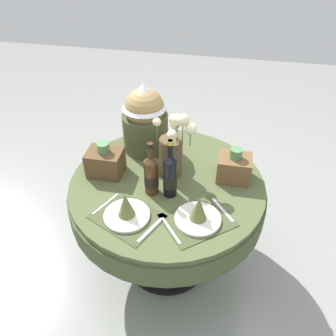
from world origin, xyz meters
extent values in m
plane|color=gray|center=(0.00, 0.00, 0.00)|extent=(8.00, 8.00, 0.00)
cylinder|color=#4C5633|center=(0.00, 0.00, 0.71)|extent=(1.14, 1.14, 0.04)
cylinder|color=#464F2E|center=(0.00, 0.00, 0.62)|extent=(1.16, 1.16, 0.14)
cylinder|color=black|center=(0.00, 0.00, 0.36)|extent=(0.12, 0.12, 0.66)
cylinder|color=black|center=(0.00, 0.00, 0.01)|extent=(0.58, 0.58, 0.03)
cube|color=#41492B|center=(-0.15, -0.32, 0.74)|extent=(0.42, 0.38, 0.00)
cylinder|color=silver|center=(-0.15, -0.32, 0.75)|extent=(0.24, 0.24, 0.02)
cone|color=#606B38|center=(-0.15, -0.32, 0.82)|extent=(0.09, 0.09, 0.14)
cube|color=silver|center=(-0.29, -0.25, 0.74)|extent=(0.09, 0.18, 0.00)
cube|color=silver|center=(-0.01, -0.38, 0.74)|extent=(0.10, 0.18, 0.00)
cube|color=#41492B|center=(0.21, -0.27, 0.74)|extent=(0.43, 0.41, 0.00)
cylinder|color=silver|center=(0.21, -0.27, 0.75)|extent=(0.24, 0.24, 0.02)
cone|color=#606B38|center=(0.21, -0.27, 0.82)|extent=(0.09, 0.09, 0.14)
cube|color=silver|center=(0.09, -0.37, 0.74)|extent=(0.13, 0.16, 0.00)
cube|color=silver|center=(0.34, -0.17, 0.74)|extent=(0.13, 0.16, 0.00)
cylinder|color=brown|center=(0.01, 0.09, 0.85)|extent=(0.13, 0.13, 0.24)
sphere|color=beige|center=(0.01, 0.11, 1.09)|extent=(0.05, 0.05, 0.05)
cylinder|color=#4C7038|center=(0.01, 0.11, 1.03)|extent=(0.01, 0.01, 0.10)
sphere|color=beige|center=(0.03, 0.11, 1.07)|extent=(0.07, 0.07, 0.07)
cylinder|color=#4C7038|center=(0.03, 0.11, 1.01)|extent=(0.01, 0.01, 0.07)
sphere|color=beige|center=(0.02, 0.02, 1.05)|extent=(0.06, 0.06, 0.06)
cylinder|color=#4C7038|center=(0.02, 0.02, 1.00)|extent=(0.01, 0.01, 0.06)
sphere|color=beige|center=(0.12, 0.05, 1.08)|extent=(0.07, 0.07, 0.07)
cylinder|color=#4C7038|center=(0.12, 0.05, 1.02)|extent=(0.01, 0.01, 0.08)
sphere|color=beige|center=(-0.07, 0.07, 1.09)|extent=(0.05, 0.05, 0.05)
cylinder|color=#4C7038|center=(-0.07, 0.07, 1.02)|extent=(0.01, 0.01, 0.10)
sphere|color=beige|center=(0.07, 0.06, 1.13)|extent=(0.07, 0.07, 0.07)
cylinder|color=#4C7038|center=(0.07, 0.06, 1.04)|extent=(0.01, 0.01, 0.13)
sphere|color=beige|center=(0.04, 0.07, 1.12)|extent=(0.06, 0.06, 0.06)
cylinder|color=#4C7038|center=(0.04, 0.07, 1.03)|extent=(0.01, 0.01, 0.12)
cylinder|color=#422814|center=(-0.07, -0.10, 0.84)|extent=(0.08, 0.08, 0.21)
cylinder|color=black|center=(-0.07, -0.10, 0.82)|extent=(0.08, 0.08, 0.07)
cone|color=#422814|center=(-0.07, -0.10, 0.96)|extent=(0.08, 0.08, 0.04)
cylinder|color=#422814|center=(-0.07, -0.10, 1.02)|extent=(0.03, 0.03, 0.08)
cylinder|color=black|center=(-0.07, -0.10, 1.05)|extent=(0.03, 0.03, 0.02)
cylinder|color=black|center=(0.04, -0.10, 0.85)|extent=(0.08, 0.08, 0.24)
cylinder|color=black|center=(0.04, -0.10, 0.83)|extent=(0.08, 0.08, 0.08)
cone|color=black|center=(0.04, -0.10, 0.99)|extent=(0.08, 0.08, 0.03)
cylinder|color=black|center=(0.04, -0.10, 1.05)|extent=(0.03, 0.03, 0.09)
cylinder|color=#B29933|center=(0.04, -0.10, 1.08)|extent=(0.03, 0.03, 0.02)
cylinder|color=#474C2D|center=(-0.20, 0.31, 0.86)|extent=(0.29, 0.29, 0.25)
sphere|color=#9E7F4C|center=(-0.20, 0.31, 1.03)|extent=(0.24, 0.24, 0.24)
cone|color=silver|center=(-0.20, 0.31, 1.11)|extent=(0.27, 0.27, 0.16)
cube|color=brown|center=(-0.37, 0.01, 0.81)|extent=(0.20, 0.16, 0.15)
cylinder|color=#4C7F4C|center=(-0.37, 0.01, 0.92)|extent=(0.07, 0.07, 0.06)
cube|color=brown|center=(0.37, 0.11, 0.81)|extent=(0.19, 0.15, 0.15)
cylinder|color=#4C7F4C|center=(0.37, 0.11, 0.91)|extent=(0.07, 0.07, 0.06)
camera|label=1|loc=(0.30, -1.49, 2.05)|focal=36.85mm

